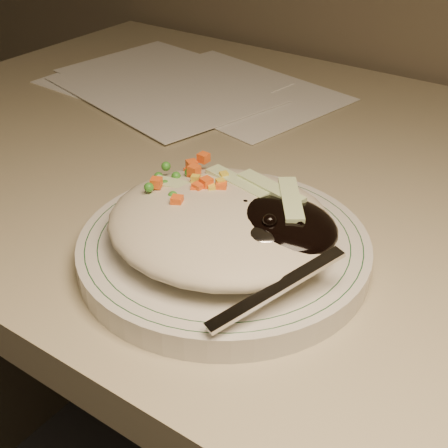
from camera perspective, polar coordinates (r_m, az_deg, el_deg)
The scene contains 5 objects.
desk at distance 0.76m, azimuth 14.53°, elevation -11.22°, with size 1.40×0.70×0.74m.
plate at distance 0.53m, azimuth 0.00°, elevation -2.36°, with size 0.25×0.25×0.02m, color silver.
plate_rim at distance 0.53m, azimuth 0.00°, elevation -1.47°, with size 0.23×0.23×0.00m.
meal at distance 0.51m, azimuth 0.34°, elevation 0.34°, with size 0.21×0.19×0.05m.
papers at distance 0.92m, azimuth -4.13°, elevation 12.58°, with size 0.43×0.33×0.00m.
Camera 1 is at (0.15, 0.84, 1.06)m, focal length 50.00 mm.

